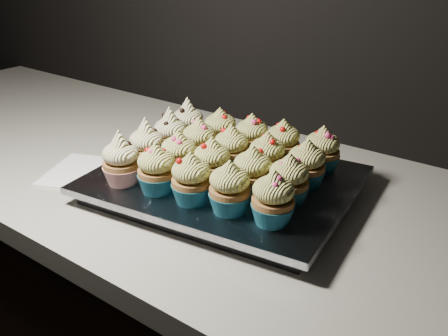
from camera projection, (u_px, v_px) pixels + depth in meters
name	position (u px, v px, depth m)	size (l,w,h in m)	color
worktop	(283.00, 212.00, 0.85)	(2.44, 0.64, 0.04)	beige
napkin	(88.00, 172.00, 0.94)	(0.14, 0.14, 0.00)	white
baking_tray	(224.00, 188.00, 0.87)	(0.40, 0.30, 0.02)	black
foil_lining	(224.00, 180.00, 0.86)	(0.43, 0.34, 0.01)	silver
cupcake_0	(121.00, 161.00, 0.82)	(0.06, 0.06, 0.10)	#AA1F17
cupcake_1	(157.00, 170.00, 0.79)	(0.06, 0.06, 0.08)	#1A657E
cupcake_2	(191.00, 180.00, 0.76)	(0.06, 0.06, 0.08)	#1A657E
cupcake_3	(230.00, 189.00, 0.73)	(0.06, 0.06, 0.08)	#1A657E
cupcake_4	(273.00, 199.00, 0.70)	(0.06, 0.06, 0.08)	#1A657E
cupcake_5	(147.00, 147.00, 0.87)	(0.06, 0.06, 0.10)	#AA1F17
cupcake_6	(179.00, 156.00, 0.84)	(0.06, 0.06, 0.08)	#1A657E
cupcake_7	(212.00, 163.00, 0.81)	(0.06, 0.06, 0.08)	#1A657E
cupcake_8	(252.00, 173.00, 0.78)	(0.06, 0.06, 0.08)	#1A657E
cupcake_9	(289.00, 181.00, 0.76)	(0.06, 0.06, 0.08)	#1A657E
cupcake_10	(170.00, 135.00, 0.92)	(0.06, 0.06, 0.10)	#AA1F17
cupcake_11	(199.00, 142.00, 0.90)	(0.06, 0.06, 0.08)	#1A657E
cupcake_12	(231.00, 150.00, 0.87)	(0.06, 0.06, 0.08)	#1A657E
cupcake_13	(267.00, 157.00, 0.84)	(0.06, 0.06, 0.08)	#1A657E
cupcake_14	(306.00, 165.00, 0.81)	(0.06, 0.06, 0.08)	#1A657E
cupcake_15	(188.00, 124.00, 0.98)	(0.06, 0.06, 0.10)	#AA1F17
cupcake_16	(220.00, 131.00, 0.95)	(0.06, 0.06, 0.08)	#1A657E
cupcake_17	(252.00, 137.00, 0.92)	(0.06, 0.06, 0.08)	#1A657E
cupcake_18	(283.00, 143.00, 0.89)	(0.06, 0.06, 0.08)	#1A657E
cupcake_19	(322.00, 151.00, 0.86)	(0.06, 0.06, 0.08)	#1A657E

